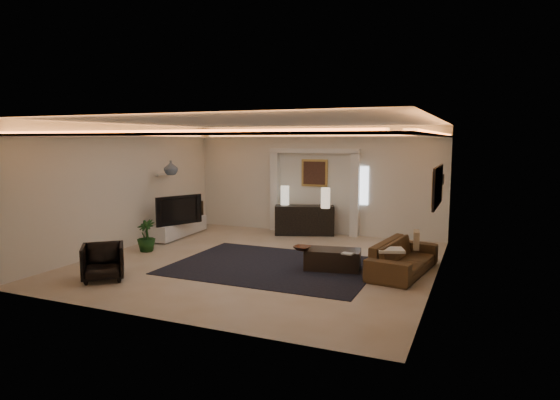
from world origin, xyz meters
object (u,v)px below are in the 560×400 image
at_px(sofa, 403,257).
at_px(console, 304,220).
at_px(armchair, 103,262).
at_px(coffee_table, 333,259).

bearing_deg(sofa, console, 56.24).
relative_size(console, armchair, 2.15).
relative_size(coffee_table, armchair, 1.46).
height_order(coffee_table, armchair, armchair).
bearing_deg(console, armchair, -130.10).
distance_m(console, armchair, 5.72).
height_order(console, coffee_table, console).
bearing_deg(coffee_table, sofa, 2.72).
height_order(sofa, armchair, armchair).
bearing_deg(console, sofa, -62.64).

